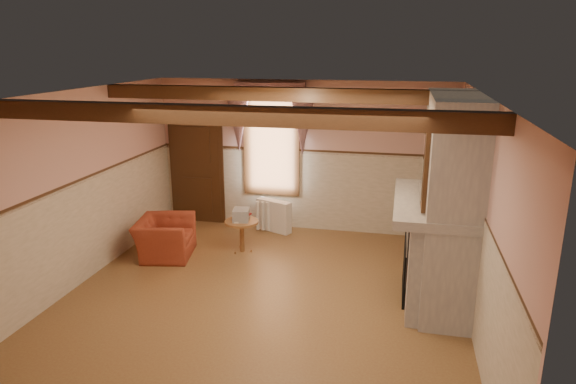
% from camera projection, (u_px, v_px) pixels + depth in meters
% --- Properties ---
extents(floor, '(5.50, 6.00, 0.01)m').
position_uv_depth(floor, '(261.00, 299.00, 7.11)').
color(floor, brown).
rests_on(floor, ground).
extents(ceiling, '(5.50, 6.00, 0.01)m').
position_uv_depth(ceiling, '(258.00, 95.00, 6.34)').
color(ceiling, silver).
rests_on(ceiling, wall_back).
extents(wall_back, '(5.50, 0.02, 2.80)m').
position_uv_depth(wall_back, '(303.00, 156.00, 9.54)').
color(wall_back, '#D19C90').
rests_on(wall_back, floor).
extents(wall_front, '(5.50, 0.02, 2.80)m').
position_uv_depth(wall_front, '(154.00, 316.00, 3.90)').
color(wall_front, '#D19C90').
rests_on(wall_front, floor).
extents(wall_left, '(0.02, 6.00, 2.80)m').
position_uv_depth(wall_left, '(74.00, 190.00, 7.30)').
color(wall_left, '#D19C90').
rests_on(wall_left, floor).
extents(wall_right, '(0.02, 6.00, 2.80)m').
position_uv_depth(wall_right, '(481.00, 218.00, 6.15)').
color(wall_right, '#D19C90').
rests_on(wall_right, floor).
extents(wainscot, '(5.50, 6.00, 1.50)m').
position_uv_depth(wainscot, '(261.00, 249.00, 6.90)').
color(wainscot, beige).
rests_on(wainscot, floor).
extents(chair_rail, '(5.50, 6.00, 0.08)m').
position_uv_depth(chair_rail, '(260.00, 196.00, 6.69)').
color(chair_rail, black).
rests_on(chair_rail, wainscot).
extents(firebox, '(0.20, 0.95, 0.90)m').
position_uv_depth(firebox, '(411.00, 265.00, 7.13)').
color(firebox, black).
rests_on(firebox, floor).
extents(armchair, '(1.02, 1.12, 0.64)m').
position_uv_depth(armchair, '(165.00, 238.00, 8.51)').
color(armchair, maroon).
rests_on(armchair, floor).
extents(side_table, '(0.70, 0.70, 0.55)m').
position_uv_depth(side_table, '(242.00, 236.00, 8.69)').
color(side_table, brown).
rests_on(side_table, floor).
extents(book_stack, '(0.31, 0.36, 0.20)m').
position_uv_depth(book_stack, '(241.00, 215.00, 8.61)').
color(book_stack, '#B7AD8C').
rests_on(book_stack, side_table).
extents(radiator, '(0.71, 0.44, 0.60)m').
position_uv_depth(radiator, '(274.00, 216.00, 9.66)').
color(radiator, silver).
rests_on(radiator, floor).
extents(bowl, '(0.34, 0.34, 0.08)m').
position_uv_depth(bowl, '(436.00, 200.00, 6.62)').
color(bowl, brown).
rests_on(bowl, mantel).
extents(mantel_clock, '(0.14, 0.24, 0.20)m').
position_uv_depth(mantel_clock, '(433.00, 177.00, 7.54)').
color(mantel_clock, black).
rests_on(mantel_clock, mantel).
extents(oil_lamp, '(0.11, 0.11, 0.28)m').
position_uv_depth(oil_lamp, '(434.00, 183.00, 7.07)').
color(oil_lamp, gold).
rests_on(oil_lamp, mantel).
extents(candle_red, '(0.06, 0.06, 0.16)m').
position_uv_depth(candle_red, '(439.00, 211.00, 6.08)').
color(candle_red, maroon).
rests_on(candle_red, mantel).
extents(jar_yellow, '(0.06, 0.06, 0.12)m').
position_uv_depth(jar_yellow, '(437.00, 204.00, 6.39)').
color(jar_yellow, gold).
rests_on(jar_yellow, mantel).
extents(fireplace, '(0.85, 2.00, 2.80)m').
position_uv_depth(fireplace, '(449.00, 202.00, 6.78)').
color(fireplace, gray).
rests_on(fireplace, floor).
extents(mantel, '(1.05, 2.05, 0.12)m').
position_uv_depth(mantel, '(434.00, 204.00, 6.83)').
color(mantel, gray).
rests_on(mantel, fireplace).
extents(overmantel_mirror, '(0.06, 1.44, 1.04)m').
position_uv_depth(overmantel_mirror, '(423.00, 158.00, 6.70)').
color(overmantel_mirror, silver).
rests_on(overmantel_mirror, fireplace).
extents(door, '(1.10, 0.10, 2.10)m').
position_uv_depth(door, '(197.00, 170.00, 10.01)').
color(door, black).
rests_on(door, floor).
extents(window, '(1.06, 0.08, 2.02)m').
position_uv_depth(window, '(271.00, 142.00, 9.56)').
color(window, white).
rests_on(window, wall_back).
extents(window_drapes, '(1.30, 0.14, 1.40)m').
position_uv_depth(window_drapes, '(270.00, 110.00, 9.31)').
color(window_drapes, gray).
rests_on(window_drapes, wall_back).
extents(ceiling_beam_front, '(5.50, 0.18, 0.20)m').
position_uv_depth(ceiling_beam_front, '(226.00, 115.00, 5.24)').
color(ceiling_beam_front, black).
rests_on(ceiling_beam_front, ceiling).
extents(ceiling_beam_back, '(5.50, 0.18, 0.20)m').
position_uv_depth(ceiling_beam_back, '(281.00, 94.00, 7.49)').
color(ceiling_beam_back, black).
rests_on(ceiling_beam_back, ceiling).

